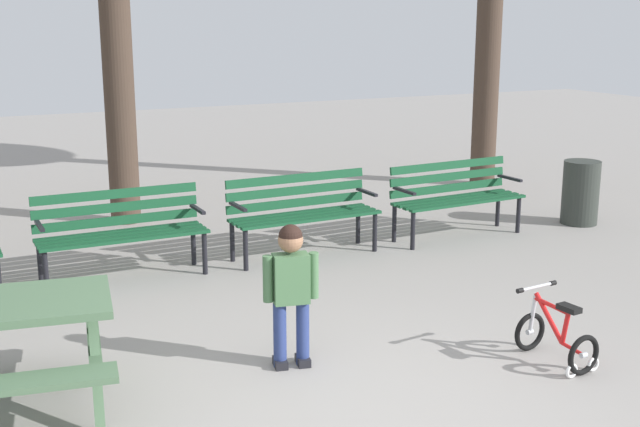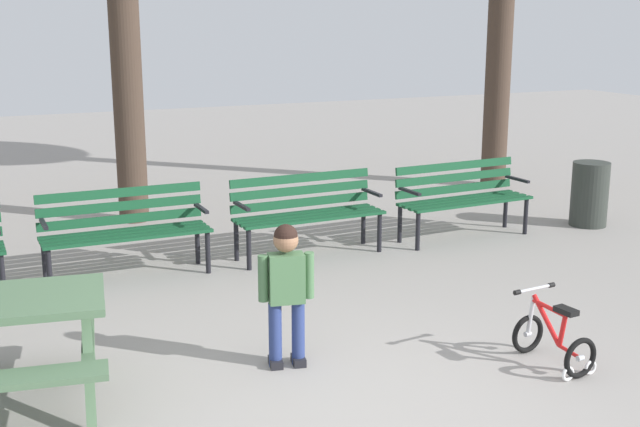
{
  "view_description": "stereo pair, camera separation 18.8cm",
  "coord_description": "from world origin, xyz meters",
  "views": [
    {
      "loc": [
        -2.32,
        -4.18,
        2.49
      ],
      "look_at": [
        0.67,
        1.96,
        0.85
      ],
      "focal_mm": 46.5,
      "sensor_mm": 36.0,
      "label": 1
    },
    {
      "loc": [
        -2.15,
        -4.26,
        2.49
      ],
      "look_at": [
        0.67,
        1.96,
        0.85
      ],
      "focal_mm": 46.5,
      "sensor_mm": 36.0,
      "label": 2
    }
  ],
  "objects": [
    {
      "name": "kids_bicycle",
      "position": [
        1.72,
        0.16,
        0.2
      ],
      "size": [
        0.41,
        0.59,
        0.54
      ],
      "color": "black",
      "rests_on": "ground"
    },
    {
      "name": "child_standing",
      "position": [
        -0.05,
        0.96,
        0.62
      ],
      "size": [
        0.4,
        0.21,
        1.06
      ],
      "color": "navy",
      "rests_on": "ground"
    },
    {
      "name": "park_bench_left",
      "position": [
        -0.67,
        3.59,
        0.51
      ],
      "size": [
        1.6,
        0.46,
        0.85
      ],
      "color": "#144728",
      "rests_on": "ground"
    },
    {
      "name": "ground",
      "position": [
        0.0,
        0.0,
        0.0
      ],
      "size": [
        36.0,
        36.0,
        0.0
      ],
      "primitive_type": "plane",
      "color": "gray"
    },
    {
      "name": "park_bench_far_right",
      "position": [
        3.12,
        3.48,
        0.51
      ],
      "size": [
        1.62,
        0.54,
        0.85
      ],
      "color": "#144728",
      "rests_on": "ground"
    },
    {
      "name": "park_bench_right",
      "position": [
        1.22,
        3.54,
        0.51
      ],
      "size": [
        1.61,
        0.5,
        0.85
      ],
      "color": "#144728",
      "rests_on": "ground"
    },
    {
      "name": "trash_bin",
      "position": [
        4.84,
        3.29,
        0.39
      ],
      "size": [
        0.44,
        0.44,
        0.78
      ],
      "primitive_type": "cylinder",
      "color": "#2D332D",
      "rests_on": "ground"
    }
  ]
}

